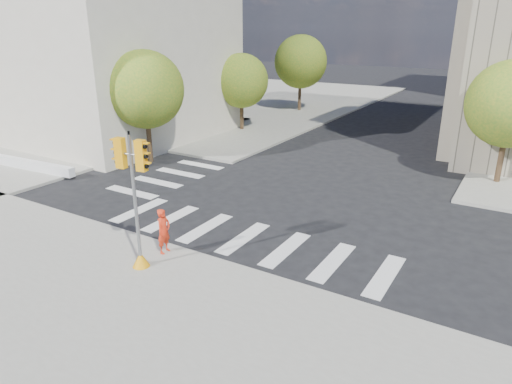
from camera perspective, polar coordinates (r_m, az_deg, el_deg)
ground at (r=18.88m, az=1.97°, el=-3.61°), size 160.00×160.00×0.00m
sidewalk_far_left at (r=50.54m, az=-3.47°, el=11.40°), size 28.00×40.00×0.15m
classical_building at (r=36.65m, az=-20.58°, el=17.02°), size 19.00×15.00×12.70m
tree_lw_near at (r=27.10m, az=-13.68°, el=12.32°), size 4.40×4.40×6.41m
tree_lw_mid at (r=34.93m, az=-1.83°, el=13.71°), size 4.00×4.00×5.77m
tree_lw_far at (r=43.56m, az=5.60°, el=15.89°), size 4.80×4.80×6.95m
tree_re_near at (r=25.39m, az=29.27°, el=9.55°), size 4.20×4.20×6.16m
traffic_signal at (r=14.80m, az=-14.75°, el=-2.48°), size 1.08×0.56×4.50m
photographer at (r=15.99m, az=-11.46°, el=-4.80°), size 0.42×0.61×1.60m
planter_wall at (r=27.85m, az=-26.12°, el=3.01°), size 6.01×0.83×0.50m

